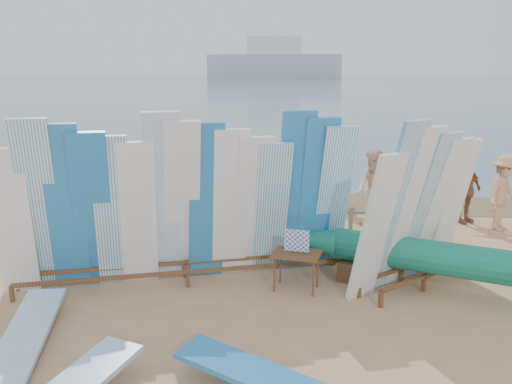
# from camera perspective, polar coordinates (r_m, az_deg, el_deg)

# --- Properties ---
(ground) EXTENTS (160.00, 160.00, 0.00)m
(ground) POSITION_cam_1_polar(r_m,az_deg,el_deg) (9.26, -15.14, -10.96)
(ground) COLOR tan
(ground) RESTS_ON ground
(ocean) EXTENTS (320.00, 240.00, 0.02)m
(ocean) POSITION_cam_1_polar(r_m,az_deg,el_deg) (135.92, 5.27, 11.35)
(ocean) COLOR #44647A
(ocean) RESTS_ON ground
(wet_sand_strip) EXTENTS (40.00, 2.60, 0.01)m
(wet_sand_strip) POSITION_cam_1_polar(r_m,az_deg,el_deg) (15.82, -5.63, -0.57)
(wet_sand_strip) COLOR brown
(wet_sand_strip) RESTS_ON ground
(distant_ship) EXTENTS (45.00, 8.00, 14.00)m
(distant_ship) POSITION_cam_1_polar(r_m,az_deg,el_deg) (188.46, 1.96, 13.44)
(distant_ship) COLOR #999EA3
(distant_ship) RESTS_ON ocean
(fence) EXTENTS (12.08, 0.08, 0.90)m
(fence) POSITION_cam_1_polar(r_m,az_deg,el_deg) (11.72, -9.98, -2.33)
(fence) COLOR #7C6F5E
(fence) RESTS_ON ground
(main_surfboard_rack) EXTENTS (5.94, 2.64, 3.03)m
(main_surfboard_rack) POSITION_cam_1_polar(r_m,az_deg,el_deg) (9.32, -7.51, -1.60)
(main_surfboard_rack) COLOR brown
(main_surfboard_rack) RESTS_ON ground
(side_surfboard_rack) EXTENTS (2.31, 2.20, 2.93)m
(side_surfboard_rack) POSITION_cam_1_polar(r_m,az_deg,el_deg) (9.41, 16.53, -2.18)
(side_surfboard_rack) COLOR brown
(side_surfboard_rack) RESTS_ON ground
(outrigger_canoe) EXTENTS (6.16, 2.61, 0.90)m
(outrigger_canoe) POSITION_cam_1_polar(r_m,az_deg,el_deg) (9.49, 20.56, -7.02)
(outrigger_canoe) COLOR brown
(outrigger_canoe) RESTS_ON ground
(vendor_table) EXTENTS (0.88, 0.69, 1.06)m
(vendor_table) POSITION_cam_1_polar(r_m,az_deg,el_deg) (9.25, 4.26, -8.18)
(vendor_table) COLOR brown
(vendor_table) RESTS_ON ground
(flat_board_a) EXTENTS (1.19, 2.75, 0.30)m
(flat_board_a) POSITION_cam_1_polar(r_m,az_deg,el_deg) (8.16, -23.17, -15.00)
(flat_board_a) COLOR #91BAE8
(flat_board_a) RESTS_ON ground
(beach_chair_left) EXTENTS (0.74, 0.74, 0.83)m
(beach_chair_left) POSITION_cam_1_polar(r_m,az_deg,el_deg) (13.14, -11.11, -2.47)
(beach_chair_left) COLOR red
(beach_chair_left) RESTS_ON ground
(beach_chair_right) EXTENTS (0.59, 0.61, 0.92)m
(beach_chair_right) POSITION_cam_1_polar(r_m,az_deg,el_deg) (12.07, -3.24, -3.50)
(beach_chair_right) COLOR red
(beach_chair_right) RESTS_ON ground
(stroller) EXTENTS (0.71, 0.93, 1.16)m
(stroller) POSITION_cam_1_polar(r_m,az_deg,el_deg) (11.95, -2.85, -2.69)
(stroller) COLOR red
(stroller) RESTS_ON ground
(beachgoer_extra_0) EXTENTS (1.12, 1.17, 1.78)m
(beachgoer_extra_0) POSITION_cam_1_polar(r_m,az_deg,el_deg) (13.64, 24.63, -0.06)
(beachgoer_extra_0) COLOR tan
(beachgoer_extra_0) RESTS_ON ground
(beachgoer_11) EXTENTS (1.65, 0.61, 1.75)m
(beachgoer_11) POSITION_cam_1_polar(r_m,az_deg,el_deg) (17.58, -22.38, 2.78)
(beachgoer_11) COLOR beige
(beachgoer_11) RESTS_ON ground
(beachgoer_2) EXTENTS (0.77, 0.91, 1.69)m
(beachgoer_2) POSITION_cam_1_polar(r_m,az_deg,el_deg) (13.68, -24.21, -0.17)
(beachgoer_2) COLOR beige
(beachgoer_2) RESTS_ON ground
(beachgoer_8) EXTENTS (0.82, 1.01, 1.88)m
(beachgoer_8) POSITION_cam_1_polar(r_m,az_deg,el_deg) (12.69, 12.26, 0.17)
(beachgoer_8) COLOR beige
(beachgoer_8) RESTS_ON ground
(beachgoer_7) EXTENTS (0.73, 0.63, 1.76)m
(beachgoer_7) POSITION_cam_1_polar(r_m,az_deg,el_deg) (13.72, -0.99, 1.18)
(beachgoer_7) COLOR #8C6042
(beachgoer_7) RESTS_ON ground
(beachgoer_3) EXTENTS (0.72, 1.22, 1.78)m
(beachgoer_3) POSITION_cam_1_polar(r_m,az_deg,el_deg) (14.55, -13.40, 1.52)
(beachgoer_3) COLOR tan
(beachgoer_3) RESTS_ON ground
(beachgoer_6) EXTENTS (0.99, 0.88, 1.86)m
(beachgoer_6) POSITION_cam_1_polar(r_m,az_deg,el_deg) (13.60, 4.82, 1.23)
(beachgoer_6) COLOR tan
(beachgoer_6) RESTS_ON ground
(beachgoer_1) EXTENTS (0.63, 0.41, 1.62)m
(beachgoer_1) POSITION_cam_1_polar(r_m,az_deg,el_deg) (14.86, -20.10, 1.02)
(beachgoer_1) COLOR #8C6042
(beachgoer_1) RESTS_ON ground
(beachgoer_4) EXTENTS (0.52, 1.02, 1.67)m
(beachgoer_4) POSITION_cam_1_polar(r_m,az_deg,el_deg) (14.38, -15.10, 1.08)
(beachgoer_4) COLOR #8C6042
(beachgoer_4) RESTS_ON ground
(beachgoer_10) EXTENTS (1.01, 0.87, 1.61)m
(beachgoer_10) POSITION_cam_1_polar(r_m,az_deg,el_deg) (13.97, 21.22, 0.19)
(beachgoer_10) COLOR #8C6042
(beachgoer_10) RESTS_ON ground
(beachgoer_9) EXTENTS (0.78, 1.20, 1.73)m
(beachgoer_9) POSITION_cam_1_polar(r_m,az_deg,el_deg) (14.67, 8.46, 1.73)
(beachgoer_9) COLOR tan
(beachgoer_9) RESTS_ON ground
(beachgoer_5) EXTENTS (1.71, 1.41, 1.83)m
(beachgoer_5) POSITION_cam_1_polar(r_m,az_deg,el_deg) (14.64, 3.11, 2.04)
(beachgoer_5) COLOR beige
(beachgoer_5) RESTS_ON ground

